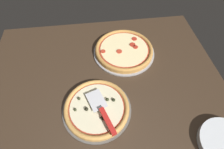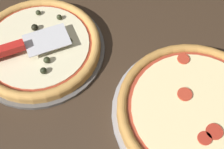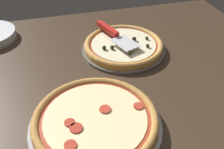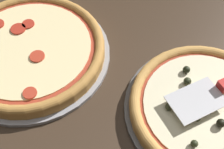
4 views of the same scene
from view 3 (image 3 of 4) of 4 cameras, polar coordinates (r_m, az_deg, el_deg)
ground_plane at (r=95.51cm, az=1.96°, el=-0.71°), size 131.46×108.89×3.60cm
pizza_pan_front at (r=107.32cm, az=2.51°, el=5.58°), size 33.80×33.80×1.00cm
pizza_front at (r=106.35cm, az=2.54°, el=6.42°), size 31.77×31.77×3.82cm
pizza_pan_back at (r=76.12cm, az=-3.58°, el=-10.89°), size 37.76×37.76×1.00cm
pizza_back at (r=74.48cm, az=-3.65°, el=-9.78°), size 35.49×35.49×3.30cm
serving_spatula at (r=108.98cm, az=-0.09°, el=9.26°), size 12.77×24.59×2.00cm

